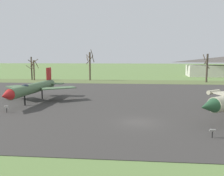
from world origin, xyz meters
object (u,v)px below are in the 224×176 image
info_placard_front_right (7,108)px  visitor_building (224,67)px  info_placard_front_left (212,132)px  jet_fighter_front_right (33,88)px

info_placard_front_right → visitor_building: bearing=52.8°
info_placard_front_left → visitor_building: bearing=69.8°
jet_fighter_front_right → info_placard_front_right: 7.76m
info_placard_front_right → visitor_building: size_ratio=0.03×
info_placard_front_left → visitor_building: 80.66m
info_placard_front_left → jet_fighter_front_right: size_ratio=0.05×
visitor_building → info_placard_front_left: bearing=-110.2°
info_placard_front_right → visitor_building: (51.37, 67.81, 3.19)m
info_placard_front_left → jet_fighter_front_right: (-23.13, 15.36, 1.78)m
info_placard_front_left → jet_fighter_front_right: jet_fighter_front_right is taller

